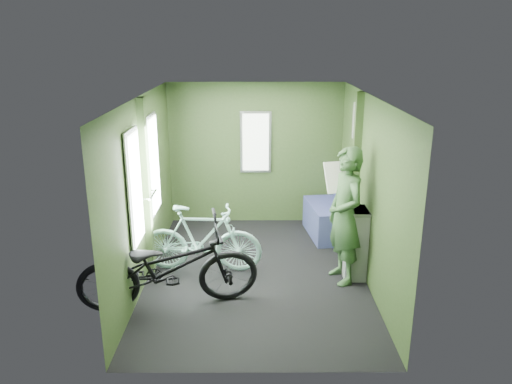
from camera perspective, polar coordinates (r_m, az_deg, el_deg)
room at (r=6.15m, az=-0.34°, el=2.82°), size 4.00×4.02×2.31m
bicycle_black at (r=5.95m, az=-9.65°, el=-13.00°), size 2.17×1.31×1.18m
bicycle_mint at (r=6.73m, az=-6.12°, el=-9.05°), size 1.61×0.67×0.99m
passenger at (r=6.24m, az=10.14°, el=-2.70°), size 0.57×0.78×1.73m
waste_box at (r=6.51m, az=11.21°, el=-5.76°), size 0.27×0.38×0.92m
bench_seat at (r=7.82m, az=8.43°, el=-2.75°), size 0.69×1.07×1.06m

